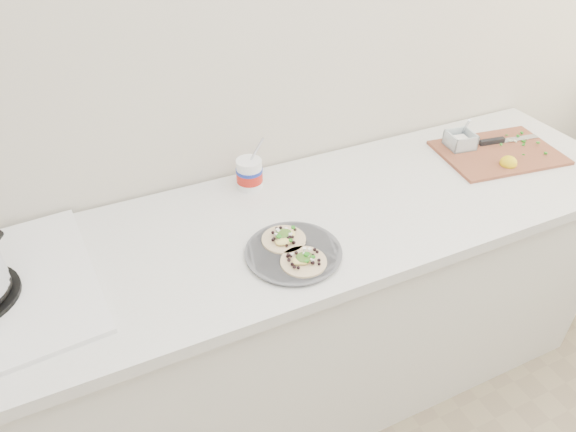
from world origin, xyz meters
name	(u,v)px	position (x,y,z in m)	size (l,w,h in m)	color
counter	(291,316)	(0.00, 1.43, 0.45)	(2.44, 0.66, 0.90)	silver
taco_plate	(293,250)	(-0.07, 1.27, 0.92)	(0.28, 0.28, 0.04)	#53555A
tub	(250,171)	(-0.05, 1.64, 0.96)	(0.09, 0.09, 0.20)	white
cutboard	(496,149)	(0.86, 1.47, 0.92)	(0.47, 0.35, 0.07)	brown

